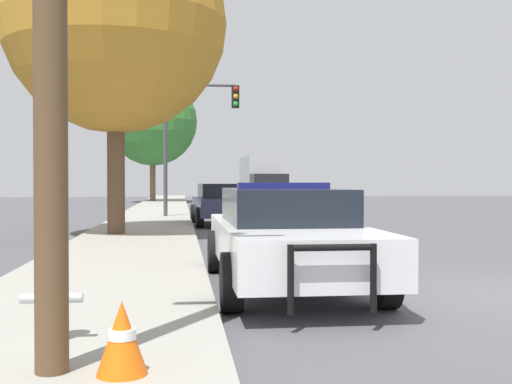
{
  "coord_description": "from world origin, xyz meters",
  "views": [
    {
      "loc": [
        -4.01,
        -8.12,
        1.53
      ],
      "look_at": [
        -0.53,
        21.25,
        1.02
      ],
      "focal_mm": 45.0,
      "sensor_mm": 36.0,
      "label": 1
    }
  ],
  "objects_px": {
    "traffic_cone": "(122,338)",
    "police_car": "(286,234)",
    "box_truck": "(262,178)",
    "tree_sidewalk_near": "(115,22)",
    "car_background_midblock": "(221,203)",
    "traffic_light": "(194,122)",
    "tree_sidewalk_far": "(153,121)",
    "fire_hydrant": "(52,294)"
  },
  "relations": [
    {
      "from": "box_truck",
      "to": "tree_sidewalk_far",
      "type": "height_order",
      "value": "tree_sidewalk_far"
    },
    {
      "from": "police_car",
      "to": "traffic_cone",
      "type": "distance_m",
      "value": 4.84
    },
    {
      "from": "traffic_cone",
      "to": "police_car",
      "type": "bearing_deg",
      "value": 66.45
    },
    {
      "from": "tree_sidewalk_near",
      "to": "traffic_cone",
      "type": "relative_size",
      "value": 16.03
    },
    {
      "from": "tree_sidewalk_near",
      "to": "traffic_cone",
      "type": "bearing_deg",
      "value": -84.24
    },
    {
      "from": "tree_sidewalk_near",
      "to": "traffic_cone",
      "type": "height_order",
      "value": "tree_sidewalk_near"
    },
    {
      "from": "fire_hydrant",
      "to": "car_background_midblock",
      "type": "xyz_separation_m",
      "value": [
        2.51,
        16.38,
        0.22
      ]
    },
    {
      "from": "fire_hydrant",
      "to": "box_truck",
      "type": "bearing_deg",
      "value": 80.26
    },
    {
      "from": "car_background_midblock",
      "to": "traffic_cone",
      "type": "bearing_deg",
      "value": -98.78
    },
    {
      "from": "traffic_light",
      "to": "car_background_midblock",
      "type": "bearing_deg",
      "value": -77.24
    },
    {
      "from": "box_truck",
      "to": "traffic_cone",
      "type": "distance_m",
      "value": 43.13
    },
    {
      "from": "traffic_light",
      "to": "car_background_midblock",
      "type": "distance_m",
      "value": 4.92
    },
    {
      "from": "car_background_midblock",
      "to": "tree_sidewalk_near",
      "type": "xyz_separation_m",
      "value": [
        -3.08,
        -4.81,
        4.97
      ]
    },
    {
      "from": "traffic_light",
      "to": "box_truck",
      "type": "bearing_deg",
      "value": 75.73
    },
    {
      "from": "box_truck",
      "to": "car_background_midblock",
      "type": "bearing_deg",
      "value": 77.38
    },
    {
      "from": "tree_sidewalk_far",
      "to": "traffic_cone",
      "type": "height_order",
      "value": "tree_sidewalk_far"
    },
    {
      "from": "police_car",
      "to": "traffic_cone",
      "type": "xyz_separation_m",
      "value": [
        -1.93,
        -4.42,
        -0.36
      ]
    },
    {
      "from": "tree_sidewalk_far",
      "to": "tree_sidewalk_near",
      "type": "bearing_deg",
      "value": -89.54
    },
    {
      "from": "fire_hydrant",
      "to": "traffic_cone",
      "type": "xyz_separation_m",
      "value": [
        0.7,
        -1.07,
        -0.14
      ]
    },
    {
      "from": "traffic_light",
      "to": "tree_sidewalk_near",
      "type": "distance_m",
      "value": 9.0
    },
    {
      "from": "fire_hydrant",
      "to": "tree_sidewalk_far",
      "type": "bearing_deg",
      "value": 91.16
    },
    {
      "from": "tree_sidewalk_far",
      "to": "traffic_cone",
      "type": "distance_m",
      "value": 41.06
    },
    {
      "from": "police_car",
      "to": "car_background_midblock",
      "type": "xyz_separation_m",
      "value": [
        -0.12,
        13.02,
        -0.01
      ]
    },
    {
      "from": "fire_hydrant",
      "to": "car_background_midblock",
      "type": "relative_size",
      "value": 0.19
    },
    {
      "from": "traffic_light",
      "to": "tree_sidewalk_far",
      "type": "distance_m",
      "value": 19.78
    },
    {
      "from": "tree_sidewalk_far",
      "to": "fire_hydrant",
      "type": "bearing_deg",
      "value": -88.84
    },
    {
      "from": "traffic_light",
      "to": "box_truck",
      "type": "distance_m",
      "value": 22.27
    },
    {
      "from": "police_car",
      "to": "fire_hydrant",
      "type": "height_order",
      "value": "police_car"
    },
    {
      "from": "fire_hydrant",
      "to": "box_truck",
      "type": "xyz_separation_m",
      "value": [
        7.13,
        41.56,
        1.23
      ]
    },
    {
      "from": "police_car",
      "to": "fire_hydrant",
      "type": "bearing_deg",
      "value": 51.86
    },
    {
      "from": "tree_sidewalk_far",
      "to": "box_truck",
      "type": "bearing_deg",
      "value": 13.76
    },
    {
      "from": "police_car",
      "to": "tree_sidewalk_near",
      "type": "xyz_separation_m",
      "value": [
        -3.2,
        8.21,
        4.96
      ]
    },
    {
      "from": "car_background_midblock",
      "to": "tree_sidewalk_far",
      "type": "xyz_separation_m",
      "value": [
        -3.31,
        23.24,
        4.94
      ]
    },
    {
      "from": "box_truck",
      "to": "tree_sidewalk_near",
      "type": "xyz_separation_m",
      "value": [
        -7.71,
        -30.0,
        3.95
      ]
    },
    {
      "from": "traffic_light",
      "to": "traffic_cone",
      "type": "relative_size",
      "value": 10.12
    },
    {
      "from": "box_truck",
      "to": "tree_sidewalk_near",
      "type": "distance_m",
      "value": 31.22
    },
    {
      "from": "traffic_cone",
      "to": "tree_sidewalk_far",
      "type": "bearing_deg",
      "value": 92.11
    },
    {
      "from": "box_truck",
      "to": "tree_sidewalk_near",
      "type": "relative_size",
      "value": 0.9
    },
    {
      "from": "police_car",
      "to": "traffic_light",
      "type": "bearing_deg",
      "value": -86.82
    },
    {
      "from": "traffic_light",
      "to": "tree_sidewalk_near",
      "type": "height_order",
      "value": "tree_sidewalk_near"
    },
    {
      "from": "tree_sidewalk_near",
      "to": "traffic_light",
      "type": "bearing_deg",
      "value": 75.24
    },
    {
      "from": "traffic_cone",
      "to": "car_background_midblock",
      "type": "bearing_deg",
      "value": 84.08
    }
  ]
}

